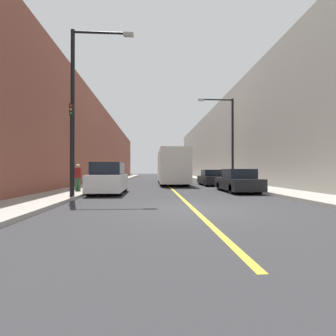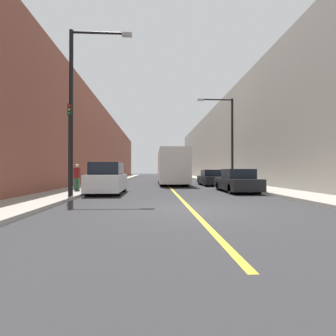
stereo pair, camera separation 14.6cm
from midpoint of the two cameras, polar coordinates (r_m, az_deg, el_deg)
ground_plane at (r=9.67m, az=5.36°, el=-8.86°), size 200.00×200.00×0.00m
sidewalk_left at (r=39.80m, az=-10.43°, el=-2.40°), size 2.58×72.00×0.15m
sidewalk_right at (r=40.25m, az=8.06°, el=-2.39°), size 2.58×72.00×0.15m
building_row_left at (r=40.46m, az=-15.06°, el=4.32°), size 4.00×72.00×9.59m
building_row_right at (r=41.20m, az=12.57°, el=5.16°), size 4.00×72.00×10.92m
road_center_line at (r=39.51m, az=-1.13°, el=-2.53°), size 0.16×72.00×0.01m
bus at (r=26.35m, az=0.92°, el=0.30°), size 2.56×10.82×3.33m
parked_suv_left at (r=15.99m, az=-12.81°, el=-2.44°), size 1.89×4.49×1.86m
car_right_near at (r=17.41m, az=15.03°, el=-2.89°), size 1.88×4.64×1.49m
car_right_mid at (r=24.39m, az=9.50°, el=-2.24°), size 1.82×4.50×1.46m
street_lamp_left at (r=14.17m, az=-18.95°, el=13.73°), size 3.11×0.24×8.24m
street_lamp_right at (r=23.32m, az=13.27°, el=7.05°), size 3.11×0.24×7.43m
traffic_light at (r=13.32m, az=-20.35°, el=4.46°), size 0.16×0.18×4.41m
pedestrian at (r=17.00m, az=-18.97°, el=-1.84°), size 0.36×0.23×1.63m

